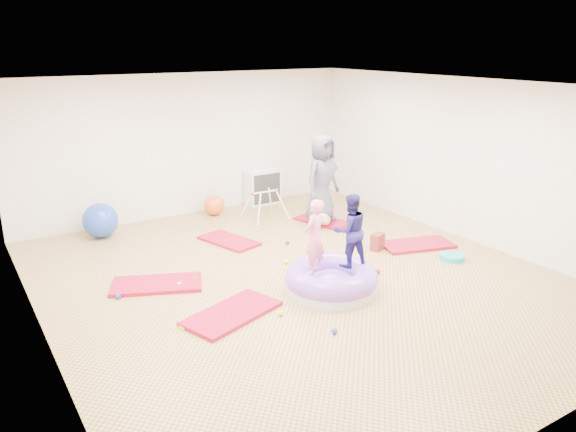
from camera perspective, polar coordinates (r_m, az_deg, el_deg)
room at (r=7.92m, az=1.16°, el=2.90°), size 7.01×8.01×2.81m
gym_mat_front_left at (r=7.36m, az=-5.73°, el=-9.83°), size 1.43×1.02×0.05m
gym_mat_mid_left at (r=8.36m, az=-13.20°, el=-6.76°), size 1.42×1.09×0.05m
gym_mat_center_back at (r=9.91m, az=-6.01°, el=-2.52°), size 0.82×1.21×0.05m
gym_mat_right at (r=9.92m, az=12.97°, el=-2.85°), size 1.34×0.93×0.05m
gym_mat_rear_right at (r=10.96m, az=3.53°, el=-0.51°), size 0.80×1.18×0.04m
inflatable_cushion at (r=7.96m, az=4.42°, el=-6.54°), size 1.31×1.31×0.41m
child_pink at (r=7.56m, az=2.71°, el=-1.77°), size 0.45×0.38×1.05m
child_navy at (r=7.83m, az=6.33°, el=-1.13°), size 0.58×0.49×1.06m
adult_caregiver at (r=10.68m, az=3.46°, el=3.82°), size 0.94×0.75×1.67m
infant at (r=10.60m, az=3.42°, el=-0.34°), size 0.39×0.39×0.23m
ball_pit_balls at (r=8.24m, az=-2.34°, el=-6.56°), size 3.67×3.00×0.08m
exercise_ball_blue at (r=10.56m, az=-18.53°, el=-0.44°), size 0.63×0.63×0.63m
exercise_ball_orange at (r=11.44m, az=-7.50°, el=1.12°), size 0.42×0.42×0.42m
infant_play_gym at (r=11.01m, az=-2.37°, el=1.58°), size 0.75×0.71×0.58m
cube_shelf at (r=12.11m, az=-2.54°, el=2.96°), size 0.74×0.36×0.74m
balance_disc at (r=9.46m, az=16.35°, el=-4.02°), size 0.39×0.39×0.09m
backpack at (r=9.58m, az=9.07°, el=-2.61°), size 0.29×0.23×0.29m
yellow_toy at (r=7.18m, az=-10.29°, el=-10.85°), size 0.20×0.20×0.03m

